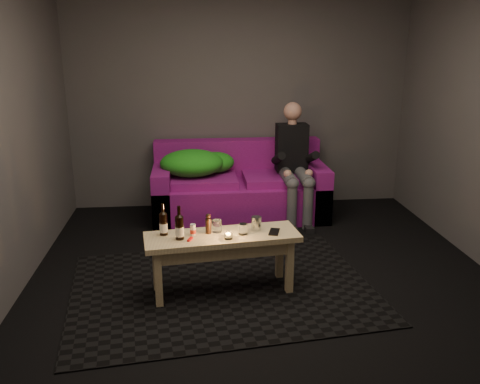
% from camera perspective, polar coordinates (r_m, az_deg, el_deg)
% --- Properties ---
extents(floor, '(4.50, 4.50, 0.00)m').
position_cam_1_polar(floor, '(4.30, 2.96, -10.55)').
color(floor, black).
rests_on(floor, ground).
extents(room, '(4.50, 4.50, 4.50)m').
position_cam_1_polar(room, '(4.30, 2.35, 12.36)').
color(room, silver).
rests_on(room, ground).
extents(rug, '(2.63, 2.05, 0.01)m').
position_cam_1_polar(rug, '(4.27, -1.99, -10.68)').
color(rug, black).
rests_on(rug, floor).
extents(sofa, '(1.95, 0.88, 0.84)m').
position_cam_1_polar(sofa, '(5.86, -0.07, 0.27)').
color(sofa, '#80116E').
rests_on(sofa, floor).
extents(green_blanket, '(0.86, 0.58, 0.29)m').
position_cam_1_polar(green_blanket, '(5.74, -5.01, 3.24)').
color(green_blanket, '#20981B').
rests_on(green_blanket, sofa).
extents(person, '(0.35, 0.81, 1.30)m').
position_cam_1_polar(person, '(5.70, 6.09, 3.55)').
color(person, black).
rests_on(person, sofa).
extents(coffee_table, '(1.25, 0.53, 0.50)m').
position_cam_1_polar(coffee_table, '(4.05, -2.00, -5.95)').
color(coffee_table, tan).
rests_on(coffee_table, rug).
extents(beer_bottle_a, '(0.07, 0.07, 0.26)m').
position_cam_1_polar(beer_bottle_a, '(4.02, -8.60, -3.51)').
color(beer_bottle_a, black).
rests_on(beer_bottle_a, coffee_table).
extents(beer_bottle_b, '(0.07, 0.07, 0.27)m').
position_cam_1_polar(beer_bottle_b, '(3.92, -6.82, -3.93)').
color(beer_bottle_b, black).
rests_on(beer_bottle_b, coffee_table).
extents(salt_shaker, '(0.05, 0.05, 0.09)m').
position_cam_1_polar(salt_shaker, '(4.00, -5.31, -4.24)').
color(salt_shaker, silver).
rests_on(salt_shaker, coffee_table).
extents(pepper_mill, '(0.05, 0.05, 0.12)m').
position_cam_1_polar(pepper_mill, '(4.02, -3.57, -3.83)').
color(pepper_mill, black).
rests_on(pepper_mill, coffee_table).
extents(tumbler_back, '(0.09, 0.09, 0.10)m').
position_cam_1_polar(tumbler_back, '(4.06, -2.63, -3.84)').
color(tumbler_back, white).
rests_on(tumbler_back, coffee_table).
extents(tealight, '(0.07, 0.07, 0.05)m').
position_cam_1_polar(tealight, '(3.93, -1.32, -4.92)').
color(tealight, white).
rests_on(tealight, coffee_table).
extents(tumbler_front, '(0.07, 0.07, 0.09)m').
position_cam_1_polar(tumbler_front, '(4.01, 0.36, -4.18)').
color(tumbler_front, white).
rests_on(tumbler_front, coffee_table).
extents(steel_cup, '(0.10, 0.10, 0.11)m').
position_cam_1_polar(steel_cup, '(4.10, 1.84, -3.53)').
color(steel_cup, '#B2B6B9').
rests_on(steel_cup, coffee_table).
extents(smartphone, '(0.12, 0.17, 0.01)m').
position_cam_1_polar(smartphone, '(4.07, 3.86, -4.48)').
color(smartphone, black).
rests_on(smartphone, coffee_table).
extents(red_lighter, '(0.05, 0.08, 0.01)m').
position_cam_1_polar(red_lighter, '(3.93, -5.63, -5.29)').
color(red_lighter, red).
rests_on(red_lighter, coffee_table).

